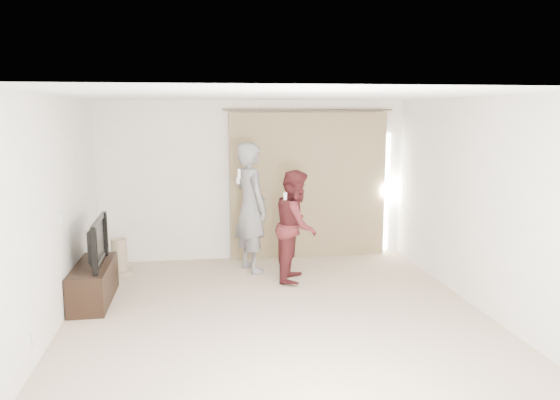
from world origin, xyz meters
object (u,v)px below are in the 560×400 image
(person_man, at_px, (251,207))
(person_woman, at_px, (296,225))
(tv_console, at_px, (94,283))
(tv, at_px, (91,242))

(person_man, distance_m, person_woman, 0.83)
(person_man, bearing_deg, person_woman, -42.39)
(person_woman, bearing_deg, tv_console, -169.22)
(tv, height_order, person_woman, person_woman)
(tv_console, relative_size, person_man, 0.64)
(tv, distance_m, person_woman, 2.79)
(tv_console, height_order, tv, tv)
(tv, bearing_deg, person_man, -64.96)
(person_woman, bearing_deg, person_man, 137.61)
(person_man, bearing_deg, tv_console, -153.44)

